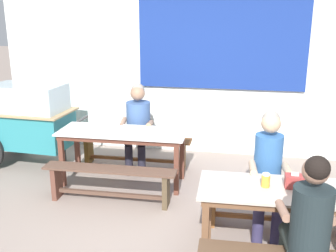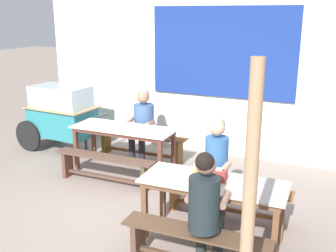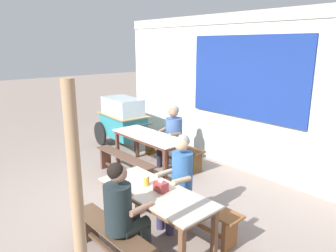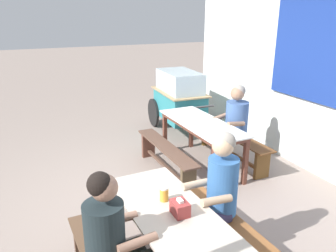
{
  "view_description": "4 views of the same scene",
  "coord_description": "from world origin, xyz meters",
  "px_view_note": "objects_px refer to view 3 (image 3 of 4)",
  "views": [
    {
      "loc": [
        0.65,
        -3.46,
        2.23
      ],
      "look_at": [
        -0.16,
        0.65,
        1.01
      ],
      "focal_mm": 42.47,
      "sensor_mm": 36.0,
      "label": 1
    },
    {
      "loc": [
        2.28,
        -3.91,
        2.47
      ],
      "look_at": [
        0.28,
        0.43,
        1.1
      ],
      "focal_mm": 42.38,
      "sensor_mm": 36.0,
      "label": 2
    },
    {
      "loc": [
        3.82,
        -2.27,
        2.43
      ],
      "look_at": [
        0.03,
        0.96,
        1.13
      ],
      "focal_mm": 33.9,
      "sensor_mm": 36.0,
      "label": 3
    },
    {
      "loc": [
        3.21,
        -1.12,
        2.28
      ],
      "look_at": [
        -0.27,
        0.44,
        0.97
      ],
      "focal_mm": 35.8,
      "sensor_mm": 36.0,
      "label": 4
    }
  ],
  "objects_px": {
    "person_right_near_table": "(178,176)",
    "condiment_jar": "(146,180)",
    "person_near_front": "(123,209)",
    "tissue_box": "(161,186)",
    "bench_far_front": "(125,163)",
    "bench_near_front": "(116,243)",
    "food_cart": "(122,119)",
    "dining_table_far": "(149,139)",
    "dining_table_near": "(156,197)",
    "bench_near_back": "(189,207)",
    "wooden_support_post": "(79,224)",
    "person_center_facing": "(172,132)",
    "bench_far_back": "(172,150)"
  },
  "relations": [
    {
      "from": "tissue_box",
      "to": "condiment_jar",
      "type": "height_order",
      "value": "tissue_box"
    },
    {
      "from": "bench_far_front",
      "to": "condiment_jar",
      "type": "height_order",
      "value": "condiment_jar"
    },
    {
      "from": "dining_table_near",
      "to": "bench_near_back",
      "type": "relative_size",
      "value": 0.99
    },
    {
      "from": "dining_table_far",
      "to": "dining_table_near",
      "type": "relative_size",
      "value": 1.05
    },
    {
      "from": "bench_far_front",
      "to": "bench_near_front",
      "type": "xyz_separation_m",
      "value": [
        1.97,
        -1.39,
        -0.01
      ]
    },
    {
      "from": "bench_far_back",
      "to": "person_near_front",
      "type": "distance_m",
      "value": 3.27
    },
    {
      "from": "bench_far_front",
      "to": "dining_table_near",
      "type": "bearing_deg",
      "value": -22.46
    },
    {
      "from": "person_near_front",
      "to": "person_center_facing",
      "type": "bearing_deg",
      "value": 129.32
    },
    {
      "from": "bench_near_front",
      "to": "tissue_box",
      "type": "distance_m",
      "value": 0.81
    },
    {
      "from": "bench_far_front",
      "to": "person_right_near_table",
      "type": "relative_size",
      "value": 1.26
    },
    {
      "from": "person_center_facing",
      "to": "food_cart",
      "type": "bearing_deg",
      "value": -175.2
    },
    {
      "from": "bench_far_front",
      "to": "bench_near_front",
      "type": "bearing_deg",
      "value": -35.25
    },
    {
      "from": "person_right_near_table",
      "to": "tissue_box",
      "type": "bearing_deg",
      "value": -66.92
    },
    {
      "from": "bench_far_back",
      "to": "person_near_front",
      "type": "bearing_deg",
      "value": -50.36
    },
    {
      "from": "food_cart",
      "to": "condiment_jar",
      "type": "distance_m",
      "value": 3.77
    },
    {
      "from": "person_near_front",
      "to": "tissue_box",
      "type": "xyz_separation_m",
      "value": [
        -0.05,
        0.56,
        0.08
      ]
    },
    {
      "from": "bench_far_back",
      "to": "bench_near_back",
      "type": "distance_m",
      "value": 2.4
    },
    {
      "from": "food_cart",
      "to": "condiment_jar",
      "type": "height_order",
      "value": "food_cart"
    },
    {
      "from": "dining_table_near",
      "to": "condiment_jar",
      "type": "height_order",
      "value": "condiment_jar"
    },
    {
      "from": "dining_table_near",
      "to": "food_cart",
      "type": "xyz_separation_m",
      "value": [
        -3.53,
        1.78,
        0.06
      ]
    },
    {
      "from": "dining_table_near",
      "to": "food_cart",
      "type": "bearing_deg",
      "value": 153.18
    },
    {
      "from": "person_right_near_table",
      "to": "tissue_box",
      "type": "xyz_separation_m",
      "value": [
        0.2,
        -0.46,
        0.07
      ]
    },
    {
      "from": "dining_table_near",
      "to": "person_near_front",
      "type": "distance_m",
      "value": 0.53
    },
    {
      "from": "bench_far_back",
      "to": "bench_near_back",
      "type": "bearing_deg",
      "value": -35.49
    },
    {
      "from": "bench_near_back",
      "to": "bench_near_front",
      "type": "bearing_deg",
      "value": -87.91
    },
    {
      "from": "wooden_support_post",
      "to": "food_cart",
      "type": "bearing_deg",
      "value": 143.99
    },
    {
      "from": "bench_far_back",
      "to": "wooden_support_post",
      "type": "distance_m",
      "value": 4.27
    },
    {
      "from": "wooden_support_post",
      "to": "person_near_front",
      "type": "bearing_deg",
      "value": 127.52
    },
    {
      "from": "person_right_near_table",
      "to": "condiment_jar",
      "type": "height_order",
      "value": "person_right_near_table"
    },
    {
      "from": "bench_far_front",
      "to": "wooden_support_post",
      "type": "xyz_separation_m",
      "value": [
        2.62,
        -2.07,
        0.81
      ]
    },
    {
      "from": "person_right_near_table",
      "to": "wooden_support_post",
      "type": "relative_size",
      "value": 0.58
    },
    {
      "from": "dining_table_near",
      "to": "person_center_facing",
      "type": "relative_size",
      "value": 1.29
    },
    {
      "from": "dining_table_near",
      "to": "bench_near_front",
      "type": "xyz_separation_m",
      "value": [
        0.02,
        -0.59,
        -0.36
      ]
    },
    {
      "from": "bench_far_front",
      "to": "wooden_support_post",
      "type": "distance_m",
      "value": 3.44
    },
    {
      "from": "bench_near_back",
      "to": "bench_near_front",
      "type": "relative_size",
      "value": 1.07
    },
    {
      "from": "bench_near_front",
      "to": "bench_near_back",
      "type": "bearing_deg",
      "value": 92.09
    },
    {
      "from": "bench_far_back",
      "to": "wooden_support_post",
      "type": "xyz_separation_m",
      "value": [
        2.65,
        -3.25,
        0.82
      ]
    },
    {
      "from": "bench_near_front",
      "to": "food_cart",
      "type": "relative_size",
      "value": 0.92
    },
    {
      "from": "bench_far_front",
      "to": "tissue_box",
      "type": "relative_size",
      "value": 10.04
    },
    {
      "from": "bench_far_front",
      "to": "dining_table_far",
      "type": "bearing_deg",
      "value": 91.24
    },
    {
      "from": "bench_far_front",
      "to": "bench_near_front",
      "type": "relative_size",
      "value": 1.07
    },
    {
      "from": "tissue_box",
      "to": "bench_near_front",
      "type": "bearing_deg",
      "value": -92.02
    },
    {
      "from": "person_near_front",
      "to": "bench_near_back",
      "type": "bearing_deg",
      "value": 95.89
    },
    {
      "from": "food_cart",
      "to": "condiment_jar",
      "type": "bearing_deg",
      "value": -28.01
    },
    {
      "from": "bench_near_back",
      "to": "wooden_support_post",
      "type": "distance_m",
      "value": 2.14
    },
    {
      "from": "person_center_facing",
      "to": "person_near_front",
      "type": "distance_m",
      "value": 3.15
    },
    {
      "from": "tissue_box",
      "to": "wooden_support_post",
      "type": "distance_m",
      "value": 1.49
    },
    {
      "from": "dining_table_near",
      "to": "bench_far_front",
      "type": "bearing_deg",
      "value": 157.54
    },
    {
      "from": "person_right_near_table",
      "to": "person_center_facing",
      "type": "bearing_deg",
      "value": 141.13
    },
    {
      "from": "wooden_support_post",
      "to": "bench_far_front",
      "type": "bearing_deg",
      "value": 141.64
    }
  ]
}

